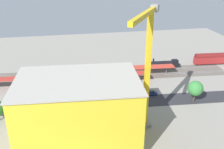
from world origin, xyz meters
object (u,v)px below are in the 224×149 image
object	(u,v)px
tower_crane	(147,64)
box_truck_0	(117,101)
parked_car_3	(97,98)
parked_car_1	(132,94)
parked_car_5	(62,100)
locomotive	(166,64)
street_tree_0	(195,88)
construction_building	(79,111)
passenger_coach	(210,58)
parked_car_4	(80,99)
platform_canopy_near	(66,76)
traffic_light	(95,88)
platform_canopy_far	(104,69)
street_tree_1	(122,98)
parked_car_2	(116,96)
parked_car_0	(151,93)

from	to	relation	value
tower_crane	box_truck_0	distance (m)	25.59
parked_car_3	box_truck_0	distance (m)	8.55
parked_car_1	parked_car_5	world-z (taller)	parked_car_1
locomotive	tower_crane	bearing A→B (deg)	60.94
street_tree_0	box_truck_0	bearing A→B (deg)	-5.73
construction_building	box_truck_0	distance (m)	23.55
passenger_coach	parked_car_4	distance (m)	72.66
platform_canopy_near	traffic_light	bearing A→B (deg)	127.26
platform_canopy_far	street_tree_1	world-z (taller)	street_tree_1
parked_car_5	street_tree_1	world-z (taller)	street_tree_1
platform_canopy_far	tower_crane	size ratio (longest dim) A/B	1.75
parked_car_1	street_tree_0	size ratio (longest dim) A/B	0.53
parked_car_4	parked_car_5	xyz separation A→B (m)	(6.62, -0.65, 0.04)
street_tree_0	parked_car_5	bearing A→B (deg)	-10.58
parked_car_2	street_tree_1	world-z (taller)	street_tree_1
construction_building	street_tree_0	distance (m)	45.68
locomotive	construction_building	xyz separation A→B (m)	(45.78, 48.29, 7.67)
platform_canopy_near	parked_car_0	bearing A→B (deg)	155.75
parked_car_2	box_truck_0	size ratio (longest dim) A/B	0.53
passenger_coach	tower_crane	distance (m)	70.60
parked_car_3	parked_car_5	distance (m)	13.00
passenger_coach	street_tree_0	size ratio (longest dim) A/B	2.00
parked_car_3	parked_car_5	world-z (taller)	parked_car_5
locomotive	parked_car_2	size ratio (longest dim) A/B	3.38
passenger_coach	parked_car_3	bearing A→B (deg)	22.85
locomotive	parked_car_0	distance (m)	30.78
traffic_light	tower_crane	bearing A→B (deg)	120.06
parked_car_0	tower_crane	size ratio (longest dim) A/B	0.13
box_truck_0	street_tree_0	xyz separation A→B (m)	(-28.82, 2.89, 3.95)
platform_canopy_near	tower_crane	bearing A→B (deg)	123.00
platform_canopy_near	parked_car_5	distance (m)	14.44
platform_canopy_far	parked_car_2	bearing A→B (deg)	94.41
parked_car_5	street_tree_1	size ratio (longest dim) A/B	0.64
construction_building	parked_car_0	bearing A→B (deg)	-138.77
parked_car_3	box_truck_0	xyz separation A→B (m)	(-6.41, 5.59, 0.92)
parked_car_2	street_tree_0	xyz separation A→B (m)	(-27.75, 8.54, 4.81)
passenger_coach	parked_car_4	size ratio (longest dim) A/B	3.98
parked_car_0	street_tree_0	xyz separation A→B (m)	(-13.95, 8.31, 4.83)
box_truck_0	parked_car_5	bearing A→B (deg)	-17.50
box_truck_0	tower_crane	bearing A→B (deg)	109.45
parked_car_0	parked_car_4	size ratio (longest dim) A/B	1.16
parked_car_0	street_tree_1	bearing A→B (deg)	33.17
parked_car_4	street_tree_0	world-z (taller)	street_tree_0
parked_car_2	tower_crane	distance (m)	29.71
parked_car_4	street_tree_1	distance (m)	17.03
passenger_coach	parked_car_2	distance (m)	59.86
parked_car_2	street_tree_0	bearing A→B (deg)	162.89
parked_car_5	passenger_coach	bearing A→B (deg)	-161.19
parked_car_4	parked_car_0	bearing A→B (deg)	179.90
platform_canopy_far	box_truck_0	size ratio (longest dim) A/B	7.54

